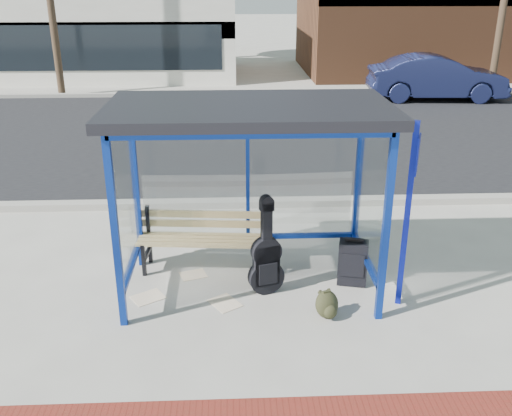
{
  "coord_description": "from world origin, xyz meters",
  "views": [
    {
      "loc": [
        -0.21,
        -6.49,
        3.76
      ],
      "look_at": [
        0.09,
        0.2,
        1.05
      ],
      "focal_mm": 40.0,
      "sensor_mm": 36.0,
      "label": 1
    }
  ],
  "objects_px": {
    "suitcase": "(353,263)",
    "parked_car": "(437,78)",
    "bench": "(205,236)",
    "guitar_bag": "(266,261)",
    "backpack": "(327,305)"
  },
  "relations": [
    {
      "from": "parked_car",
      "to": "bench",
      "type": "bearing_deg",
      "value": 152.03
    },
    {
      "from": "guitar_bag",
      "to": "suitcase",
      "type": "xyz_separation_m",
      "value": [
        1.15,
        0.19,
        -0.16
      ]
    },
    {
      "from": "guitar_bag",
      "to": "backpack",
      "type": "distance_m",
      "value": 0.97
    },
    {
      "from": "guitar_bag",
      "to": "parked_car",
      "type": "height_order",
      "value": "parked_car"
    },
    {
      "from": "bench",
      "to": "guitar_bag",
      "type": "xyz_separation_m",
      "value": [
        0.8,
        -0.72,
        -0.03
      ]
    },
    {
      "from": "suitcase",
      "to": "parked_car",
      "type": "distance_m",
      "value": 13.13
    },
    {
      "from": "bench",
      "to": "backpack",
      "type": "relative_size",
      "value": 5.39
    },
    {
      "from": "suitcase",
      "to": "parked_car",
      "type": "height_order",
      "value": "parked_car"
    },
    {
      "from": "bench",
      "to": "suitcase",
      "type": "xyz_separation_m",
      "value": [
        1.94,
        -0.53,
        -0.18
      ]
    },
    {
      "from": "bench",
      "to": "backpack",
      "type": "bearing_deg",
      "value": -36.72
    },
    {
      "from": "guitar_bag",
      "to": "parked_car",
      "type": "bearing_deg",
      "value": 46.38
    },
    {
      "from": "bench",
      "to": "guitar_bag",
      "type": "bearing_deg",
      "value": -37.0
    },
    {
      "from": "suitcase",
      "to": "backpack",
      "type": "bearing_deg",
      "value": -106.41
    },
    {
      "from": "guitar_bag",
      "to": "parked_car",
      "type": "distance_m",
      "value": 13.79
    },
    {
      "from": "bench",
      "to": "guitar_bag",
      "type": "height_order",
      "value": "guitar_bag"
    }
  ]
}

